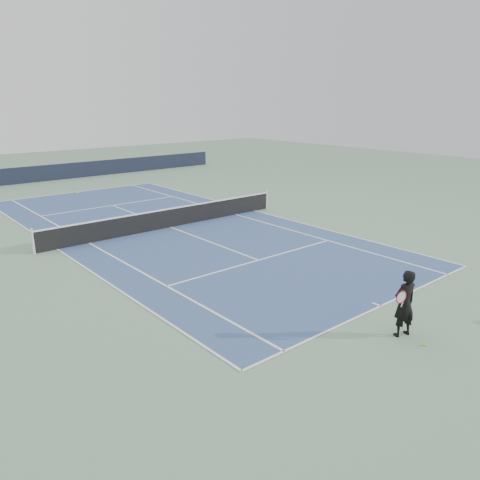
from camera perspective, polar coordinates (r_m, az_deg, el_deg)
ground at (r=23.04m, az=-8.47°, el=1.53°), size 80.00×80.00×0.00m
court_surface at (r=23.04m, az=-8.47°, el=1.54°), size 10.97×23.77×0.01m
tennis_net at (r=22.92m, az=-8.52°, el=2.75°), size 12.90×0.10×1.07m
windscreen_far at (r=39.05m, az=-22.60°, el=7.54°), size 30.00×0.25×1.20m
tennis_player at (r=12.92m, az=19.42°, el=-7.30°), size 0.84×0.65×1.82m
tennis_ball at (r=12.96m, az=21.62°, el=-11.76°), size 0.07×0.07×0.07m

